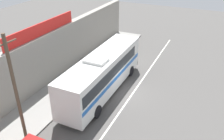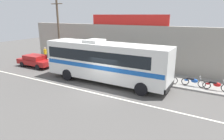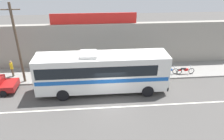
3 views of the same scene
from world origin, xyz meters
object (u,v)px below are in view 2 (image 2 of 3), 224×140
(intercity_bus, at_px, (105,60))
(parked_car, at_px, (35,61))
(utility_pole, at_px, (59,32))
(motorcycle_black, at_px, (193,81))
(pedestrian_by_curb, at_px, (58,54))
(pedestrian_far_right, at_px, (45,53))
(motorcycle_blue, at_px, (216,85))
(motorcycle_purple, at_px, (167,78))

(intercity_bus, distance_m, parked_car, 10.03)
(parked_car, relative_size, utility_pole, 0.60)
(utility_pole, xyz_separation_m, motorcycle_black, (14.48, 0.27, -3.45))
(pedestrian_by_curb, bearing_deg, pedestrian_far_right, -174.18)
(motorcycle_blue, distance_m, pedestrian_by_curb, 17.66)
(parked_car, height_order, utility_pole, utility_pole)
(utility_pole, relative_size, pedestrian_by_curb, 4.31)
(motorcycle_blue, bearing_deg, intercity_bus, -164.83)
(utility_pole, distance_m, pedestrian_by_curb, 3.42)
(utility_pole, height_order, motorcycle_blue, utility_pole)
(motorcycle_purple, distance_m, pedestrian_far_right, 15.95)
(parked_car, height_order, motorcycle_blue, parked_car)
(intercity_bus, height_order, utility_pole, utility_pole)
(parked_car, distance_m, motorcycle_purple, 14.94)
(intercity_bus, height_order, pedestrian_by_curb, intercity_bus)
(intercity_bus, bearing_deg, pedestrian_far_right, 163.98)
(motorcycle_black, distance_m, motorcycle_purple, 2.15)
(motorcycle_black, distance_m, pedestrian_far_right, 18.07)
(motorcycle_black, height_order, pedestrian_far_right, pedestrian_far_right)
(intercity_bus, bearing_deg, motorcycle_black, 19.25)
(motorcycle_black, xyz_separation_m, pedestrian_by_curb, (-15.95, 0.89, 0.59))
(parked_car, xyz_separation_m, motorcycle_blue, (18.66, 1.70, -0.17))
(utility_pole, bearing_deg, intercity_bus, -16.54)
(parked_car, height_order, pedestrian_by_curb, pedestrian_by_curb)
(utility_pole, height_order, pedestrian_far_right, utility_pole)
(utility_pole, xyz_separation_m, motorcycle_purple, (12.35, 0.04, -3.45))
(parked_car, height_order, motorcycle_purple, parked_car)
(motorcycle_black, relative_size, motorcycle_purple, 1.03)
(intercity_bus, distance_m, pedestrian_far_right, 11.46)
(motorcycle_black, xyz_separation_m, pedestrian_far_right, (-18.05, 0.68, 0.56))
(motorcycle_purple, xyz_separation_m, pedestrian_far_right, (-15.91, 0.91, 0.56))
(intercity_bus, xyz_separation_m, motorcycle_purple, (4.94, 2.24, -1.50))
(motorcycle_black, bearing_deg, pedestrian_far_right, 177.84)
(intercity_bus, xyz_separation_m, pedestrian_far_right, (-10.98, 3.15, -0.94))
(motorcycle_blue, xyz_separation_m, pedestrian_far_right, (-19.72, 0.78, 0.56))
(utility_pole, bearing_deg, parked_car, -148.73)
(motorcycle_purple, relative_size, pedestrian_by_curb, 1.07)
(intercity_bus, relative_size, motorcycle_black, 5.96)
(intercity_bus, relative_size, parked_car, 2.54)
(motorcycle_blue, xyz_separation_m, motorcycle_black, (-1.67, 0.10, 0.00))
(motorcycle_blue, relative_size, pedestrian_far_right, 1.14)
(intercity_bus, distance_m, pedestrian_by_curb, 9.54)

